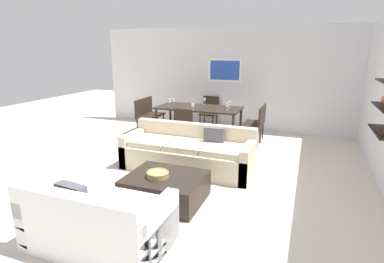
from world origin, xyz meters
TOP-DOWN VIEW (x-y plane):
  - ground_plane at (0.00, 0.00)m, footprint 18.00×18.00m
  - back_wall_unit at (0.29, 3.53)m, footprint 8.40×0.09m
  - sofa_beige at (-0.13, 0.34)m, footprint 2.35×0.90m
  - loveseat_white at (-0.22, -2.16)m, footprint 1.52×0.90m
  - coffee_table at (0.01, -0.93)m, footprint 1.09×0.90m
  - decorative_bowl at (-0.07, -1.00)m, footprint 0.32×0.32m
  - dining_table at (-0.68, 2.41)m, footprint 2.06×0.95m
  - dining_chair_foot at (-0.68, 1.53)m, footprint 0.44×0.44m
  - dining_chair_right_near at (0.76, 2.19)m, footprint 0.44×0.44m
  - dining_chair_head at (-0.68, 3.29)m, footprint 0.44×0.44m
  - dining_chair_left_near at (-2.11, 2.19)m, footprint 0.44×0.44m
  - dining_chair_right_far at (0.76, 2.62)m, footprint 0.44×0.44m
  - dining_chair_left_far at (-2.11, 2.62)m, footprint 0.44×0.44m
  - wine_glass_right_far at (0.06, 2.53)m, footprint 0.07×0.07m
  - wine_glass_left_near at (-1.42, 2.29)m, footprint 0.08×0.08m
  - wine_glass_right_near at (0.06, 2.29)m, footprint 0.06×0.06m
  - wine_glass_left_far at (-1.42, 2.53)m, footprint 0.08×0.08m
  - wine_glass_head at (-0.68, 2.82)m, footprint 0.06×0.06m
  - wine_glass_foot at (-0.68, 1.99)m, footprint 0.07×0.07m

SIDE VIEW (x-z plane):
  - ground_plane at x=0.00m, z-range 0.00..0.00m
  - coffee_table at x=0.01m, z-range 0.00..0.38m
  - sofa_beige at x=-0.13m, z-range -0.10..0.68m
  - loveseat_white at x=-0.22m, z-range -0.10..0.68m
  - decorative_bowl at x=-0.07m, z-range 0.38..0.46m
  - dining_chair_foot at x=-0.68m, z-range 0.06..0.94m
  - dining_chair_right_near at x=0.76m, z-range 0.06..0.94m
  - dining_chair_head at x=-0.68m, z-range 0.06..0.94m
  - dining_chair_left_near at x=-2.11m, z-range 0.06..0.94m
  - dining_chair_right_far at x=0.76m, z-range 0.06..0.94m
  - dining_chair_left_far at x=-2.11m, z-range 0.06..0.94m
  - dining_table at x=-0.68m, z-range 0.31..1.06m
  - wine_glass_right_near at x=0.06m, z-range 0.78..0.95m
  - wine_glass_foot at x=-0.68m, z-range 0.78..0.95m
  - wine_glass_left_far at x=-1.42m, z-range 0.79..0.95m
  - wine_glass_right_far at x=0.06m, z-range 0.79..0.96m
  - wine_glass_head at x=-0.68m, z-range 0.79..0.96m
  - wine_glass_left_near at x=-1.42m, z-range 0.79..0.97m
  - back_wall_unit at x=0.29m, z-range 0.00..2.70m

